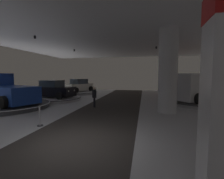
% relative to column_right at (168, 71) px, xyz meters
% --- Properties ---
extents(ground, '(24.00, 44.00, 0.06)m').
position_rel_column_right_xyz_m(ground, '(-4.02, -6.00, -2.77)').
color(ground, silver).
extents(column_right, '(1.22, 1.22, 5.50)m').
position_rel_column_right_xyz_m(column_right, '(0.00, 0.00, 0.00)').
color(column_right, silver).
rests_on(column_right, ground).
extents(display_platform_deep_left, '(5.07, 5.07, 0.28)m').
position_rel_column_right_xyz_m(display_platform_deep_left, '(-10.27, 9.40, -2.59)').
color(display_platform_deep_left, '#B7B7BC').
rests_on(display_platform_deep_left, ground).
extents(display_car_deep_left, '(3.33, 4.57, 1.71)m').
position_rel_column_right_xyz_m(display_car_deep_left, '(-10.26, 9.43, -1.71)').
color(display_car_deep_left, silver).
rests_on(display_car_deep_left, display_platform_deep_left).
extents(display_platform_deep_right, '(5.68, 5.68, 0.29)m').
position_rel_column_right_xyz_m(display_platform_deep_right, '(3.57, 9.12, -2.59)').
color(display_platform_deep_right, silver).
rests_on(display_platform_deep_right, ground).
extents(pickup_truck_deep_right, '(5.33, 2.70, 2.30)m').
position_rel_column_right_xyz_m(pickup_truck_deep_right, '(3.25, 9.13, -1.52)').
color(pickup_truck_deep_right, maroon).
rests_on(pickup_truck_deep_right, display_platform_deep_right).
extents(display_platform_mid_left, '(5.96, 5.96, 0.33)m').
position_rel_column_right_xyz_m(display_platform_mid_left, '(-11.65, -0.85, -2.57)').
color(display_platform_mid_left, '#333338').
rests_on(display_platform_mid_left, ground).
extents(pickup_truck_mid_left, '(5.70, 4.08, 2.30)m').
position_rel_column_right_xyz_m(pickup_truck_mid_left, '(-11.95, -0.73, -1.49)').
color(pickup_truck_mid_left, navy).
rests_on(pickup_truck_mid_left, display_platform_mid_left).
extents(display_platform_far_left, '(5.40, 5.40, 0.27)m').
position_rel_column_right_xyz_m(display_platform_far_left, '(-10.44, 3.49, -2.60)').
color(display_platform_far_left, '#B7B7BC').
rests_on(display_platform_far_left, ground).
extents(display_car_far_left, '(4.41, 2.70, 1.71)m').
position_rel_column_right_xyz_m(display_car_far_left, '(-10.47, 3.50, -1.72)').
color(display_car_far_left, black).
rests_on(display_car_far_left, display_platform_far_left).
extents(display_platform_far_right, '(5.68, 5.68, 0.31)m').
position_rel_column_right_xyz_m(display_platform_far_right, '(3.30, 3.68, -2.58)').
color(display_platform_far_right, '#B7B7BC').
rests_on(display_platform_far_right, ground).
extents(pickup_truck_far_right, '(5.52, 4.82, 2.30)m').
position_rel_column_right_xyz_m(pickup_truck_far_right, '(3.04, 3.49, -1.50)').
color(pickup_truck_far_right, silver).
rests_on(pickup_truck_far_right, display_platform_far_right).
extents(visitor_walking_near, '(0.32, 0.32, 1.59)m').
position_rel_column_right_xyz_m(visitor_walking_near, '(-5.29, 0.67, -1.84)').
color(visitor_walking_near, black).
rests_on(visitor_walking_near, ground).
extents(stanchion_a, '(0.28, 0.28, 1.01)m').
position_rel_column_right_xyz_m(stanchion_a, '(-6.48, -4.39, -2.38)').
color(stanchion_a, '#333338').
rests_on(stanchion_a, ground).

